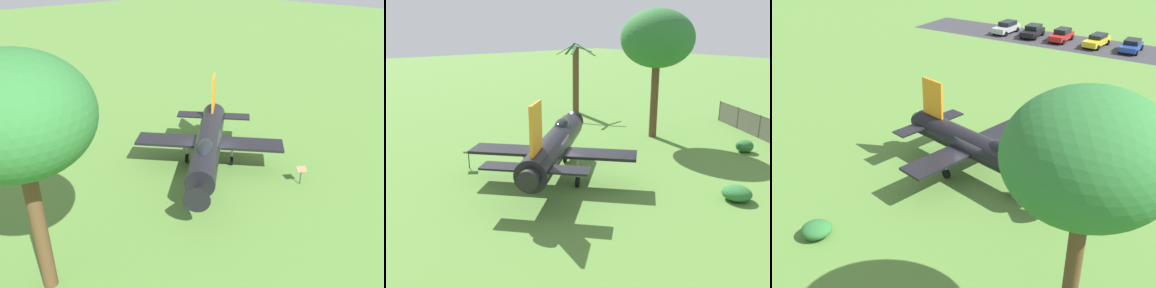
% 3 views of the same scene
% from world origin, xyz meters
% --- Properties ---
extents(ground_plane, '(200.00, 200.00, 0.00)m').
position_xyz_m(ground_plane, '(0.00, 0.00, 0.00)').
color(ground_plane, '#568438').
extents(display_jet, '(10.88, 9.75, 5.23)m').
position_xyz_m(display_jet, '(0.28, 0.23, 2.05)').
color(display_jet, black).
rests_on(display_jet, ground_plane).
extents(shade_tree, '(5.47, 5.73, 9.94)m').
position_xyz_m(shade_tree, '(11.80, 2.22, 7.64)').
color(shade_tree, brown).
rests_on(shade_tree, ground_plane).
extents(shrub_by_tree, '(1.46, 1.53, 0.76)m').
position_xyz_m(shrub_by_tree, '(5.15, -8.57, 0.38)').
color(shrub_by_tree, '#2D7033').
rests_on(shrub_by_tree, ground_plane).
extents(info_plaque, '(0.72, 0.67, 1.14)m').
position_xyz_m(info_plaque, '(-2.90, 5.05, 0.85)').
color(info_plaque, '#333333').
rests_on(info_plaque, ground_plane).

